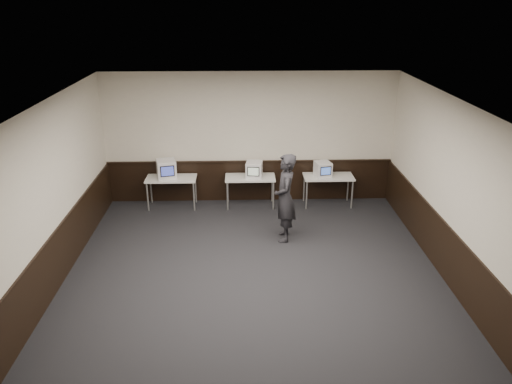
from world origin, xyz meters
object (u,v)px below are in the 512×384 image
at_px(desk_right, 328,179).
at_px(emac_center, 254,170).
at_px(emac_left, 166,169).
at_px(emac_right, 323,169).
at_px(person, 285,198).
at_px(desk_center, 250,180).
at_px(desk_left, 171,180).

relative_size(desk_right, emac_center, 2.67).
bearing_deg(emac_left, emac_center, -14.61).
relative_size(emac_right, person, 0.24).
relative_size(desk_center, emac_center, 2.67).
bearing_deg(desk_right, emac_right, -173.37).
bearing_deg(desk_center, person, -69.28).
distance_m(emac_center, emac_right, 1.65).
distance_m(emac_right, person, 2.09).
bearing_deg(desk_right, person, -123.80).
bearing_deg(desk_right, desk_left, 180.00).
relative_size(desk_right, emac_right, 2.68).
relative_size(desk_left, person, 0.64).
height_order(desk_left, emac_left, emac_left).
bearing_deg(person, desk_right, 147.84).
height_order(desk_left, desk_center, same).
distance_m(desk_center, emac_center, 0.28).
bearing_deg(emac_left, emac_right, -14.27).
xyz_separation_m(desk_right, person, (-1.21, -1.81, 0.26)).
distance_m(desk_right, emac_center, 1.82).
distance_m(desk_center, desk_right, 1.90).
relative_size(desk_center, person, 0.64).
bearing_deg(emac_right, desk_center, 167.14).
xyz_separation_m(desk_left, emac_right, (3.65, -0.02, 0.25)).
xyz_separation_m(emac_right, person, (-1.06, -1.80, 0.01)).
bearing_deg(emac_right, emac_center, 167.86).
xyz_separation_m(emac_center, person, (0.59, -1.79, -0.00)).
distance_m(desk_right, person, 2.20).
xyz_separation_m(desk_left, desk_center, (1.90, 0.00, 0.00)).
bearing_deg(person, emac_center, -160.13).
distance_m(desk_center, emac_left, 2.02).
bearing_deg(desk_center, desk_right, 0.00).
bearing_deg(emac_left, person, -48.04).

